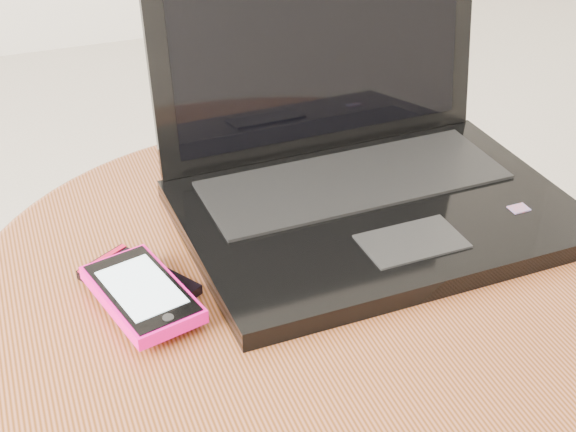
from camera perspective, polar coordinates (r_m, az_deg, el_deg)
name	(u,v)px	position (r m, az deg, el deg)	size (l,w,h in m)	color
table	(305,363)	(0.86, 1.15, -10.10)	(0.67, 0.67, 0.53)	brown
laptop	(359,163)	(0.88, 4.95, 3.65)	(0.41, 0.32, 0.26)	black
phone_black	(139,282)	(0.79, -10.29, -4.50)	(0.11, 0.12, 0.01)	black
phone_pink	(142,293)	(0.75, -10.08, -5.28)	(0.09, 0.14, 0.02)	#F9098A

